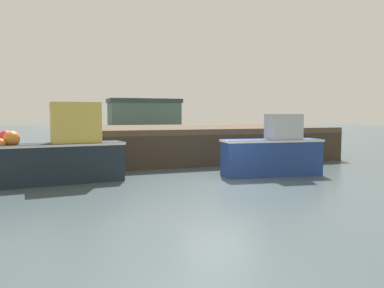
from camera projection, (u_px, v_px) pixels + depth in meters
ground at (219, 185)px, 12.79m from camera, size 120.00×160.00×0.10m
pier at (206, 132)px, 20.39m from camera, size 12.28×8.07×1.70m
fishing_boat_near_left at (62, 152)px, 12.91m from camera, size 4.43×1.56×2.78m
fishing_boat_near_right at (273, 152)px, 14.48m from camera, size 4.00×1.48×2.37m
warehouse at (144, 116)px, 48.75m from camera, size 9.19×4.71×4.37m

